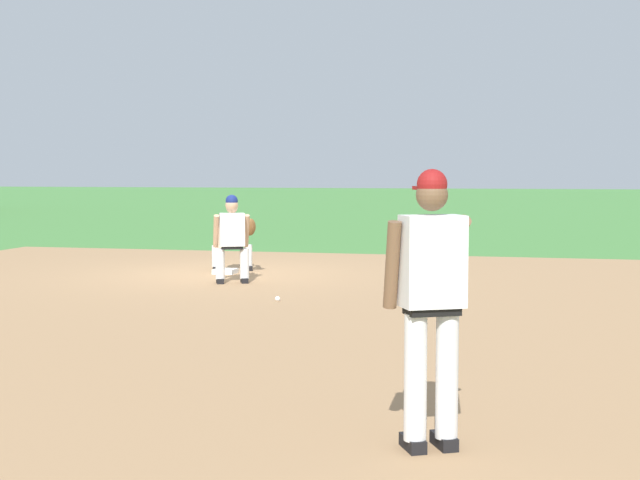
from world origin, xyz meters
name	(u,v)px	position (x,y,z in m)	size (l,w,h in m)	color
ground_plane	(225,274)	(0.00, 0.00, 0.00)	(160.00, 160.00, 0.00)	#47843D
infield_dirt_patch	(280,321)	(-4.67, -2.34, 0.00)	(18.00, 18.00, 0.01)	#A87F56
first_base_bag	(225,271)	(0.00, 0.00, 0.04)	(0.38, 0.38, 0.09)	white
baseball	(278,299)	(-3.05, -1.85, 0.04)	(0.07, 0.07, 0.07)	white
pitcher	(432,291)	(-9.29, -4.68, 1.06)	(0.83, 0.59, 1.86)	black
first_baseman	(234,232)	(0.43, -0.02, 0.73)	(0.84, 0.99, 1.34)	black
baserunner	(232,235)	(-1.27, -0.57, 0.79)	(0.59, 0.67, 1.46)	black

